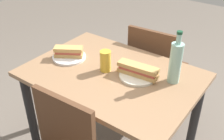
{
  "coord_description": "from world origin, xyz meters",
  "views": [
    {
      "loc": [
        0.84,
        -1.15,
        1.66
      ],
      "look_at": [
        0.0,
        0.0,
        0.77
      ],
      "focal_mm": 43.5,
      "sensor_mm": 36.0,
      "label": 1
    }
  ],
  "objects_px": {
    "baguette_sandwich_near": "(69,52)",
    "water_bottle": "(176,62)",
    "plate_far": "(138,76)",
    "baguette_sandwich_far": "(138,70)",
    "dining_table": "(112,89)",
    "knife_far": "(140,70)",
    "beer_glass": "(106,61)",
    "chair_far": "(154,68)",
    "plate_near": "(69,57)",
    "knife_near": "(69,52)"
  },
  "relations": [
    {
      "from": "baguette_sandwich_near",
      "to": "water_bottle",
      "type": "bearing_deg",
      "value": 12.97
    },
    {
      "from": "plate_far",
      "to": "baguette_sandwich_far",
      "type": "height_order",
      "value": "baguette_sandwich_far"
    },
    {
      "from": "dining_table",
      "to": "baguette_sandwich_near",
      "type": "relative_size",
      "value": 5.39
    },
    {
      "from": "baguette_sandwich_far",
      "to": "dining_table",
      "type": "bearing_deg",
      "value": -160.23
    },
    {
      "from": "dining_table",
      "to": "knife_far",
      "type": "distance_m",
      "value": 0.23
    },
    {
      "from": "baguette_sandwich_far",
      "to": "beer_glass",
      "type": "xyz_separation_m",
      "value": [
        -0.2,
        -0.05,
        0.02
      ]
    },
    {
      "from": "dining_table",
      "to": "chair_far",
      "type": "relative_size",
      "value": 1.23
    },
    {
      "from": "dining_table",
      "to": "plate_near",
      "type": "distance_m",
      "value": 0.37
    },
    {
      "from": "knife_near",
      "to": "baguette_sandwich_far",
      "type": "xyz_separation_m",
      "value": [
        0.54,
        0.04,
        0.03
      ]
    },
    {
      "from": "water_bottle",
      "to": "beer_glass",
      "type": "distance_m",
      "value": 0.43
    },
    {
      "from": "baguette_sandwich_near",
      "to": "knife_near",
      "type": "distance_m",
      "value": 0.06
    },
    {
      "from": "dining_table",
      "to": "beer_glass",
      "type": "relative_size",
      "value": 7.85
    },
    {
      "from": "baguette_sandwich_near",
      "to": "beer_glass",
      "type": "xyz_separation_m",
      "value": [
        0.3,
        0.02,
        0.02
      ]
    },
    {
      "from": "dining_table",
      "to": "knife_near",
      "type": "bearing_deg",
      "value": 177.32
    },
    {
      "from": "dining_table",
      "to": "water_bottle",
      "type": "distance_m",
      "value": 0.46
    },
    {
      "from": "knife_near",
      "to": "beer_glass",
      "type": "distance_m",
      "value": 0.34
    },
    {
      "from": "baguette_sandwich_near",
      "to": "water_bottle",
      "type": "relative_size",
      "value": 0.62
    },
    {
      "from": "water_bottle",
      "to": "beer_glass",
      "type": "bearing_deg",
      "value": -161.18
    },
    {
      "from": "knife_near",
      "to": "knife_far",
      "type": "relative_size",
      "value": 0.95
    },
    {
      "from": "knife_far",
      "to": "water_bottle",
      "type": "distance_m",
      "value": 0.24
    },
    {
      "from": "chair_far",
      "to": "baguette_sandwich_near",
      "type": "bearing_deg",
      "value": -120.65
    },
    {
      "from": "plate_near",
      "to": "baguette_sandwich_near",
      "type": "xyz_separation_m",
      "value": [
        0.0,
        -0.0,
        0.04
      ]
    },
    {
      "from": "plate_near",
      "to": "beer_glass",
      "type": "distance_m",
      "value": 0.3
    },
    {
      "from": "chair_far",
      "to": "knife_near",
      "type": "relative_size",
      "value": 5.08
    },
    {
      "from": "water_bottle",
      "to": "plate_far",
      "type": "bearing_deg",
      "value": -156.65
    },
    {
      "from": "knife_near",
      "to": "plate_near",
      "type": "bearing_deg",
      "value": -45.82
    },
    {
      "from": "knife_far",
      "to": "plate_near",
      "type": "bearing_deg",
      "value": -165.39
    },
    {
      "from": "chair_far",
      "to": "plate_far",
      "type": "distance_m",
      "value": 0.6
    },
    {
      "from": "dining_table",
      "to": "plate_near",
      "type": "relative_size",
      "value": 4.71
    },
    {
      "from": "dining_table",
      "to": "plate_far",
      "type": "bearing_deg",
      "value": 19.77
    },
    {
      "from": "chair_far",
      "to": "knife_near",
      "type": "height_order",
      "value": "chair_far"
    },
    {
      "from": "baguette_sandwich_far",
      "to": "beer_glass",
      "type": "relative_size",
      "value": 1.9
    },
    {
      "from": "dining_table",
      "to": "plate_near",
      "type": "bearing_deg",
      "value": -176.55
    },
    {
      "from": "water_bottle",
      "to": "chair_far",
      "type": "bearing_deg",
      "value": 128.11
    },
    {
      "from": "knife_near",
      "to": "plate_far",
      "type": "xyz_separation_m",
      "value": [
        0.54,
        0.04,
        -0.01
      ]
    },
    {
      "from": "dining_table",
      "to": "water_bottle",
      "type": "bearing_deg",
      "value": 21.79
    },
    {
      "from": "dining_table",
      "to": "baguette_sandwich_far",
      "type": "xyz_separation_m",
      "value": [
        0.15,
        0.06,
        0.18
      ]
    },
    {
      "from": "chair_far",
      "to": "knife_near",
      "type": "xyz_separation_m",
      "value": [
        -0.39,
        -0.56,
        0.27
      ]
    },
    {
      "from": "knife_far",
      "to": "water_bottle",
      "type": "relative_size",
      "value": 0.56
    },
    {
      "from": "water_bottle",
      "to": "beer_glass",
      "type": "relative_size",
      "value": 2.37
    },
    {
      "from": "dining_table",
      "to": "knife_near",
      "type": "height_order",
      "value": "knife_near"
    },
    {
      "from": "dining_table",
      "to": "beer_glass",
      "type": "height_order",
      "value": "beer_glass"
    },
    {
      "from": "baguette_sandwich_near",
      "to": "plate_far",
      "type": "xyz_separation_m",
      "value": [
        0.5,
        0.08,
        -0.04
      ]
    },
    {
      "from": "knife_far",
      "to": "baguette_sandwich_far",
      "type": "bearing_deg",
      "value": -72.32
    },
    {
      "from": "baguette_sandwich_near",
      "to": "knife_far",
      "type": "xyz_separation_m",
      "value": [
        0.48,
        0.13,
        -0.03
      ]
    },
    {
      "from": "plate_far",
      "to": "water_bottle",
      "type": "height_order",
      "value": "water_bottle"
    },
    {
      "from": "knife_near",
      "to": "baguette_sandwich_far",
      "type": "height_order",
      "value": "baguette_sandwich_far"
    },
    {
      "from": "chair_far",
      "to": "baguette_sandwich_far",
      "type": "bearing_deg",
      "value": -74.19
    },
    {
      "from": "dining_table",
      "to": "beer_glass",
      "type": "distance_m",
      "value": 0.2
    },
    {
      "from": "baguette_sandwich_near",
      "to": "beer_glass",
      "type": "relative_size",
      "value": 1.46
    }
  ]
}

